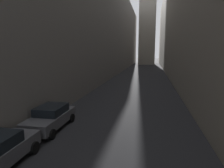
% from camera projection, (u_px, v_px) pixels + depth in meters
% --- Properties ---
extents(ground_plane, '(264.00, 264.00, 0.00)m').
position_uv_depth(ground_plane, '(141.00, 76.00, 42.04)').
color(ground_plane, '#232326').
extents(building_block_left, '(14.77, 108.00, 21.70)m').
position_uv_depth(building_block_left, '(85.00, 26.00, 44.72)').
color(building_block_left, slate).
rests_on(building_block_left, ground).
extents(building_block_right, '(12.82, 108.00, 23.73)m').
position_uv_depth(building_block_right, '(202.00, 18.00, 39.79)').
color(building_block_right, gray).
rests_on(building_block_right, ground).
extents(parked_car_left_third, '(2.00, 4.38, 1.54)m').
position_uv_depth(parked_car_left_third, '(51.00, 117.00, 13.29)').
color(parked_car_left_third, '#4C4C51').
rests_on(parked_car_left_third, ground).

